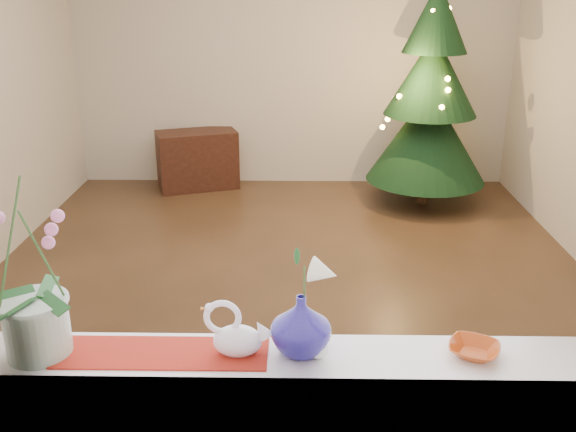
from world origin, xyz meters
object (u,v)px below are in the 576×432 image
object	(u,v)px
orchid_pot	(27,262)
blue_vase	(301,321)
amber_dish	(474,351)
paperweight	(318,348)
swan	(237,330)
xmas_tree	(431,97)
side_table	(197,160)

from	to	relation	value
orchid_pot	blue_vase	world-z (taller)	orchid_pot
blue_vase	amber_dish	bearing A→B (deg)	-0.71
blue_vase	paperweight	bearing A→B (deg)	-28.27
orchid_pot	blue_vase	xyz separation A→B (m)	(0.86, 0.02, -0.21)
orchid_pot	paperweight	world-z (taller)	orchid_pot
blue_vase	amber_dish	world-z (taller)	blue_vase
paperweight	amber_dish	world-z (taller)	paperweight
swan	blue_vase	distance (m)	0.21
paperweight	amber_dish	xyz separation A→B (m)	(0.51, 0.02, -0.02)
amber_dish	xmas_tree	distance (m)	4.22
paperweight	xmas_tree	size ratio (longest dim) A/B	0.03
xmas_tree	side_table	world-z (taller)	xmas_tree
blue_vase	side_table	xyz separation A→B (m)	(-1.07, 4.60, -0.74)
orchid_pot	amber_dish	bearing A→B (deg)	0.54
amber_dish	xmas_tree	xyz separation A→B (m)	(0.65, 4.17, 0.10)
swan	amber_dish	xyz separation A→B (m)	(0.78, 0.01, -0.08)
orchid_pot	paperweight	distance (m)	0.96
swan	side_table	size ratio (longest dim) A/B	0.28
orchid_pot	xmas_tree	xyz separation A→B (m)	(2.08, 4.18, -0.21)
amber_dish	orchid_pot	bearing A→B (deg)	-179.46
amber_dish	swan	bearing A→B (deg)	-179.33
orchid_pot	blue_vase	size ratio (longest dim) A/B	2.77
orchid_pot	paperweight	xyz separation A→B (m)	(0.92, -0.01, -0.30)
paperweight	blue_vase	bearing A→B (deg)	151.73
amber_dish	side_table	world-z (taller)	amber_dish
amber_dish	xmas_tree	size ratio (longest dim) A/B	0.07
xmas_tree	orchid_pot	bearing A→B (deg)	-116.40
paperweight	xmas_tree	world-z (taller)	xmas_tree
side_table	swan	bearing A→B (deg)	-98.43
blue_vase	xmas_tree	world-z (taller)	xmas_tree
orchid_pot	side_table	xyz separation A→B (m)	(-0.20, 4.63, -0.95)
blue_vase	paperweight	xyz separation A→B (m)	(0.06, -0.03, -0.09)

